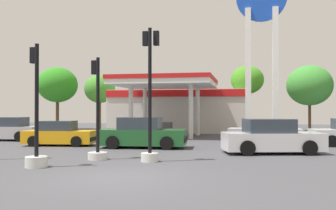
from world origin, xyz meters
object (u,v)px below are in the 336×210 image
at_px(station_pole_sign, 262,25).
at_px(car_0, 143,134).
at_px(car_4, 60,134).
at_px(tree_0, 58,85).
at_px(traffic_signal_2, 97,133).
at_px(car_5, 265,132).
at_px(tree_2, 187,95).
at_px(car_3, 271,138).
at_px(traffic_signal_1, 36,137).
at_px(tree_3, 247,80).
at_px(tree_4, 310,85).
at_px(car_2, 7,130).
at_px(tree_1, 100,89).
at_px(traffic_signal_0, 150,113).

bearing_deg(station_pole_sign, car_0, -130.65).
xyz_separation_m(car_4, tree_0, (-8.70, 16.40, 3.99)).
xyz_separation_m(station_pole_sign, traffic_signal_2, (-7.11, -12.65, -6.90)).
distance_m(car_4, car_5, 12.01).
height_order(station_pole_sign, tree_0, station_pole_sign).
relative_size(traffic_signal_2, tree_2, 0.80).
bearing_deg(station_pole_sign, car_5, -90.05).
distance_m(station_pole_sign, car_3, 11.59).
xyz_separation_m(car_0, traffic_signal_1, (-1.89, -7.41, 0.33)).
bearing_deg(car_4, traffic_signal_2, -50.42).
height_order(tree_3, tree_4, tree_3).
distance_m(traffic_signal_1, tree_0, 27.10).
xyz_separation_m(car_3, tree_0, (-20.24, 18.12, 3.90)).
distance_m(car_2, tree_1, 14.06).
bearing_deg(traffic_signal_1, car_0, 75.72).
bearing_deg(car_0, car_2, 163.54).
xyz_separation_m(station_pole_sign, car_0, (-6.55, -7.63, -7.26)).
relative_size(car_3, tree_3, 0.74).
bearing_deg(tree_3, station_pole_sign, -85.54).
relative_size(station_pole_sign, car_0, 2.74).
xyz_separation_m(car_2, tree_0, (-3.57, 13.74, 3.93)).
relative_size(traffic_signal_1, tree_1, 0.78).
distance_m(car_0, tree_3, 20.19).
relative_size(car_5, tree_1, 0.78).
height_order(car_5, traffic_signal_1, traffic_signal_1).
xyz_separation_m(car_2, tree_4, (21.57, 15.36, 3.66)).
bearing_deg(tree_2, tree_1, -173.04).
distance_m(station_pole_sign, tree_1, 18.32).
xyz_separation_m(car_5, traffic_signal_0, (-4.85, -8.89, 1.22)).
height_order(car_0, tree_4, tree_4).
distance_m(car_5, tree_3, 15.83).
bearing_deg(traffic_signal_2, tree_3, 75.39).
relative_size(car_2, car_5, 1.02).
relative_size(car_3, tree_4, 0.76).
bearing_deg(tree_3, traffic_signal_0, -99.36).
xyz_separation_m(traffic_signal_1, tree_1, (-7.08, 23.98, 3.06)).
height_order(car_0, tree_0, tree_0).
bearing_deg(traffic_signal_0, car_5, 61.38).
bearing_deg(car_5, tree_4, 71.44).
bearing_deg(tree_3, car_2, -134.75).
xyz_separation_m(tree_0, tree_3, (19.35, 2.18, 0.36)).
distance_m(station_pole_sign, car_4, 15.51).
bearing_deg(traffic_signal_0, car_2, 145.28).
bearing_deg(tree_1, car_3, -49.16).
relative_size(car_2, car_3, 0.93).
distance_m(tree_3, tree_4, 5.85).
bearing_deg(car_0, station_pole_sign, 49.35).
xyz_separation_m(tree_1, tree_2, (8.71, 1.06, -0.58)).
bearing_deg(tree_3, car_5, -86.71).
bearing_deg(tree_4, car_3, -103.94).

